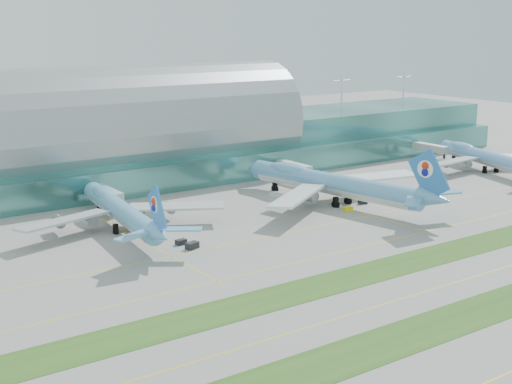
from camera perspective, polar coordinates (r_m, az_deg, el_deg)
ground at (r=173.84m, az=10.52°, el=-6.29°), size 700.00×700.00×0.00m
terminal at (r=273.33m, az=-8.93°, el=3.97°), size 340.00×69.10×36.00m
grass_strip_near at (r=156.92m, az=17.88°, el=-8.89°), size 420.00×12.00×0.08m
grass_strip_far at (r=175.14m, az=10.05°, el=-6.11°), size 420.00×12.00×0.08m
taxiline_b at (r=165.01m, az=14.00°, el=-7.55°), size 420.00×0.35×0.01m
taxiline_c at (r=186.12m, az=6.57°, el=-4.83°), size 420.00×0.35×0.01m
taxiline_d at (r=202.31m, az=2.44°, el=-3.28°), size 420.00×0.35×0.01m
airliner_b at (r=208.09m, az=-10.83°, el=-1.35°), size 60.97×69.64×19.17m
airliner_c at (r=235.57m, az=6.01°, el=0.78°), size 71.29×81.85×22.63m
airliner_d at (r=301.27m, az=17.86°, el=2.73°), size 58.81×68.09×19.12m
gse_c at (r=188.67m, az=-5.13°, el=-4.27°), size 3.97×2.93×1.73m
gse_d at (r=192.59m, az=-6.02°, el=-3.99°), size 3.08×2.16×1.35m
gse_e at (r=226.66m, az=7.36°, el=-1.37°), size 3.27×2.49×1.50m
gse_f at (r=236.85m, az=8.54°, el=-0.78°), size 3.25×2.01×1.44m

